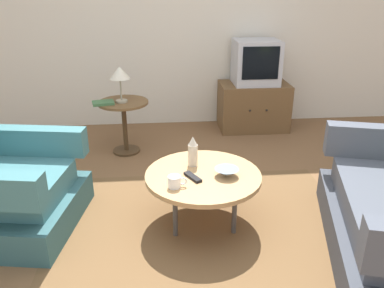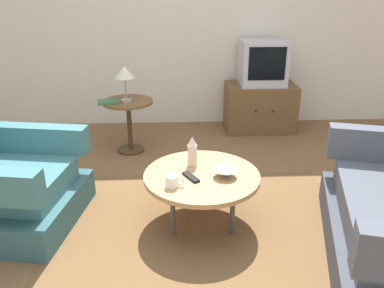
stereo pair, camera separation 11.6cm
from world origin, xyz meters
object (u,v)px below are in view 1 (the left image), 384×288
television (256,62)px  mug (175,182)px  tv_stand (253,106)px  table_lamp (120,74)px  tv_remote_dark (193,177)px  book (103,103)px  side_table (124,116)px  coffee_table (203,177)px  armchair (3,190)px  vase (193,152)px  bowl (227,172)px

television → mug: bearing=-116.1°
tv_stand → table_lamp: 1.76m
tv_remote_dark → book: size_ratio=0.72×
book → side_table: bearing=9.2°
coffee_table → side_table: size_ratio=1.51×
side_table → television: bearing=21.8°
armchair → vase: armchair is taller
side_table → book: 0.27m
television → book: television is taller
side_table → mug: size_ratio=4.28×
bowl → tv_remote_dark: (-0.24, -0.01, -0.02)m
book → tv_stand: bearing=9.0°
mug → book: bearing=113.5°
tv_stand → mug: (-1.07, -2.18, 0.17)m
armchair → book: (0.60, 1.22, 0.28)m
coffee_table → television: size_ratio=1.63×
table_lamp → tv_stand: bearing=22.0°
side_table → book: book is taller
armchair → coffee_table: size_ratio=1.24×
coffee_table → tv_remote_dark: 0.11m
television → coffee_table: bearing=-113.1°
armchair → mug: bearing=86.8°
television → table_lamp: size_ratio=1.44×
tv_stand → mug: bearing=-116.1°
tv_stand → tv_remote_dark: 2.26m
armchair → tv_remote_dark: bearing=92.8°
armchair → table_lamp: bearing=157.7°
armchair → coffee_table: bearing=95.5°
tv_stand → television: size_ratio=1.58×
table_lamp → tv_remote_dark: (0.61, -1.44, -0.43)m
side_table → bowl: bearing=-59.7°
bowl → table_lamp: bearing=121.0°
television → tv_stand: bearing=-90.0°
book → armchair: bearing=-128.9°
armchair → side_table: 1.53m
coffee_table → table_lamp: table_lamp is taller
armchair → vase: (1.41, 0.05, 0.23)m
vase → bowl: (0.23, -0.19, -0.09)m
armchair → vase: bearing=101.4°
table_lamp → television: bearing=22.2°
table_lamp → mug: size_ratio=2.75×
television → vase: (-0.92, -1.86, -0.30)m
bowl → tv_remote_dark: bowl is taller
table_lamp → book: bearing=-162.3°
television → bowl: bearing=-108.5°
tv_stand → table_lamp: table_lamp is taller
mug → side_table: bearing=106.3°
table_lamp → tv_remote_dark: 1.62m
armchair → tv_stand: armchair is taller
television → table_lamp: bearing=-157.8°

